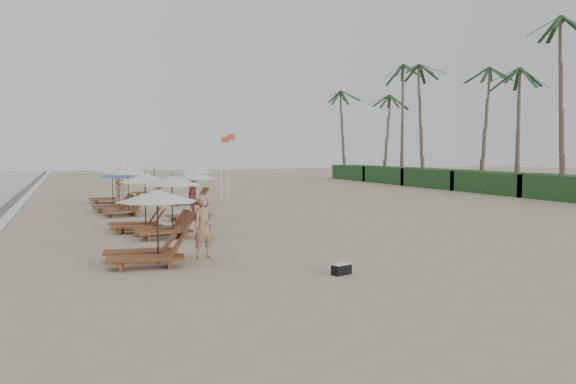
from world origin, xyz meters
name	(u,v)px	position (x,y,z in m)	size (l,w,h in m)	color
ground	(301,233)	(0.00, 0.00, 0.00)	(160.00, 160.00, 0.00)	tan
foam_line	(8,217)	(-11.20, 10.00, 0.01)	(0.50, 140.00, 0.02)	white
shrub_hedge	(500,183)	(22.00, 14.50, 0.80)	(3.20, 53.00, 1.60)	#193D1C
palm_row	(494,62)	(21.91, 15.40, 9.91)	(7.00, 52.00, 12.30)	brown
lounger_station_0	(148,228)	(-6.35, -4.29, 1.01)	(2.71, 2.26, 2.10)	brown
lounger_station_1	(165,208)	(-5.09, 0.80, 1.07)	(2.62, 2.17, 2.26)	brown
lounger_station_2	(139,204)	(-5.82, 2.74, 1.08)	(2.53, 2.29, 2.28)	brown
lounger_station_3	(124,190)	(-5.86, 8.76, 1.29)	(2.52, 2.29, 2.39)	brown
lounger_station_4	(114,192)	(-6.17, 11.18, 1.02)	(2.47, 2.19, 2.15)	brown
lounger_station_5	(109,184)	(-6.13, 16.29, 1.15)	(2.60, 2.28, 2.25)	brown
inland_station_0	(191,188)	(-3.11, 5.98, 1.47)	(2.58, 2.24, 2.22)	brown
inland_station_1	(192,183)	(-1.56, 13.69, 1.27)	(2.90, 2.25, 2.22)	brown
inland_station_2	(151,178)	(-2.99, 21.06, 1.28)	(2.89, 2.30, 2.22)	brown
beachgoer_near	(204,227)	(-4.69, -3.96, 0.94)	(0.69, 0.45, 1.89)	#A87C5B
beachgoer_mid_a	(203,219)	(-3.92, -0.33, 0.74)	(0.72, 0.56, 1.48)	#34639D
beachgoer_far_a	(192,198)	(-2.84, 7.13, 0.89)	(1.04, 0.43, 1.78)	#BF4C51
beachgoer_far_b	(119,192)	(-5.77, 13.07, 0.89)	(0.87, 0.57, 1.78)	#A7795A
duffel_bag	(341,269)	(-1.89, -7.44, 0.14)	(0.57, 0.41, 0.29)	black
flag_pole_near	(222,163)	(0.87, 16.01, 2.40)	(0.59, 0.08, 4.31)	silver
flag_pole_far	(228,160)	(2.27, 19.73, 2.54)	(0.60, 0.08, 4.59)	silver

